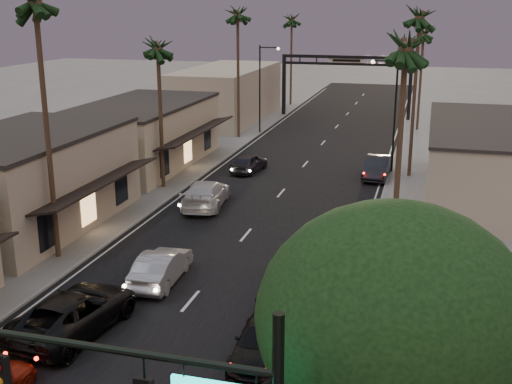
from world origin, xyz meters
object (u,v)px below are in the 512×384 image
Objects in this scene: palm_rc at (424,30)px; palm_rb at (420,12)px; streetlight_right at (392,106)px; corner_tree at (396,329)px; curbside_near at (299,281)px; palm_ld at (238,10)px; palm_ra at (406,39)px; arch at (346,71)px; oncoming_pickup at (74,312)px; palm_lc at (157,42)px; oncoming_silver at (161,267)px; palm_far at (292,17)px; curbside_black at (263,341)px; streetlight_left at (262,82)px.

palm_rb is at bearing -90.00° from palm_rc.
streetlight_right is 7.35m from palm_rb.
corner_tree is 15.05m from curbside_near.
palm_ra is at bearing -60.98° from palm_ld.
corner_tree is 51.28m from palm_ld.
palm_ld reaches higher than arch.
oncoming_pickup is (-12.13, -28.88, -11.55)m from palm_rb.
arch is 35.41m from palm_lc.
palm_rb is at bearing 91.37° from corner_tree.
oncoming_silver is at bearing 179.71° from curbside_near.
curbside_near is at bearing -49.06° from palm_lc.
palm_lc is at bearing 122.34° from corner_tree.
palm_far is (0.30, 42.00, 0.97)m from palm_lc.
arch is 18.61m from palm_ld.
curbside_near reaches higher than curbside_black.
streetlight_left is at bearing -119.97° from arch.
oncoming_silver is at bearing -79.29° from palm_ld.
palm_far reaches higher than curbside_black.
streetlight_left is 0.63× the size of palm_rb.
oncoming_silver is at bearing -97.92° from oncoming_pickup.
palm_ld is 23.02m from palm_far.
curbside_near reaches higher than oncoming_silver.
oncoming_pickup is at bearing -143.78° from palm_ra.
palm_far reaches higher than arch.
corner_tree reaches higher than curbside_near.
streetlight_right is 0.63× the size of palm_rb.
palm_lc is at bearing -155.06° from palm_rb.
palm_ra is at bearing -72.62° from palm_far.
palm_rc is 2.54× the size of oncoming_silver.
oncoming_silver is (-2.10, -49.38, -4.74)m from arch.
palm_rb is at bearing -106.12° from oncoming_pickup.
palm_ra is 56.58m from palm_far.
curbside_near is at bearing -77.26° from palm_far.
oncoming_silver is at bearing -67.08° from palm_lc.
streetlight_left reaches higher than arch.
palm_ld reaches higher than oncoming_pickup.
palm_ld is 2.42× the size of curbside_near.
palm_far is (-17.78, 70.55, 5.46)m from corner_tree.
streetlight_right is 24.79m from curbside_near.
corner_tree is 37.12m from palm_rb.
oncoming_pickup is at bearing -76.34° from palm_lc.
palm_ra is at bearing -79.41° from arch.
curbside_black is at bearing 137.05° from oncoming_silver.
curbside_black is at bearing -93.81° from curbside_near.
palm_ld is at bearing 109.90° from curbside_near.
palm_rb is (8.60, -26.00, 6.88)m from arch.
palm_lc is 1.00× the size of palm_rc.
palm_rc is at bearing 83.12° from curbside_black.
palm_rb is 28.22m from oncoming_silver.
curbside_near is (8.17, 5.61, -0.05)m from oncoming_pickup.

